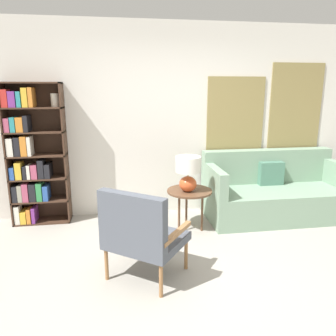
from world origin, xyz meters
TOP-DOWN VIEW (x-y plane):
  - ground_plane at (0.00, 0.00)m, footprint 14.00×14.00m
  - wall_back at (0.06, 2.03)m, footprint 6.40×0.08m
  - bookshelf at (-1.76, 1.84)m, footprint 0.75×0.30m
  - armchair at (-0.45, 0.19)m, footprint 0.91×0.89m
  - couch at (1.57, 1.57)m, footprint 1.97×0.90m
  - side_table at (0.27, 1.29)m, footprint 0.58×0.58m
  - table_lamp at (0.23, 1.25)m, footprint 0.32×0.32m

SIDE VIEW (x-z plane):
  - ground_plane at x=0.00m, z-range 0.00..0.00m
  - couch at x=1.57m, z-range -0.13..0.79m
  - side_table at x=0.27m, z-range 0.22..0.75m
  - armchair at x=-0.45m, z-range 0.05..0.96m
  - table_lamp at x=0.23m, z-range 0.57..1.03m
  - bookshelf at x=-1.76m, z-range -0.02..1.87m
  - wall_back at x=0.06m, z-range 0.00..2.70m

